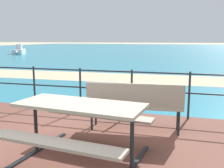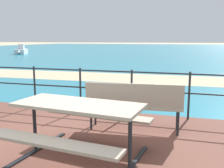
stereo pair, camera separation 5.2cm
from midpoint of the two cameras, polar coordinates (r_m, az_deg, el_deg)
ground_plane at (r=3.76m, az=-13.14°, el=-16.85°), size 240.00×240.00×0.00m
patio_paving at (r=3.75m, az=-13.16°, el=-16.44°), size 6.40×5.20×0.06m
sea_water at (r=42.97m, az=14.29°, el=7.28°), size 90.00×90.00×0.01m
beach_strip at (r=11.21m, az=7.50°, el=1.17°), size 54.04×3.64×0.01m
picnic_table at (r=3.47m, az=-6.97°, el=-7.23°), size 1.83×1.62×0.79m
park_bench at (r=4.56m, az=5.12°, el=-3.92°), size 1.71×0.57×0.88m
railing_fence at (r=5.71m, az=-1.24°, el=-0.27°), size 5.94×0.04×0.98m
boat_near at (r=31.70m, az=-19.19°, el=6.87°), size 2.31×3.57×1.09m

